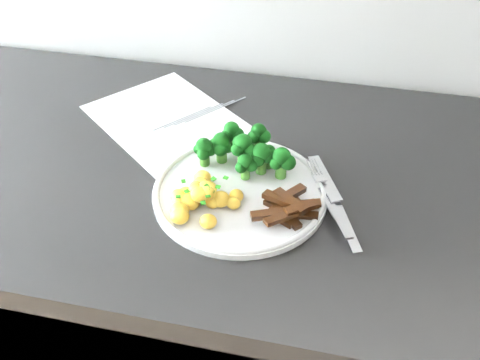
{
  "coord_description": "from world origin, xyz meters",
  "views": [
    {
      "loc": [
        0.16,
        1.0,
        1.48
      ],
      "look_at": [
        0.03,
        1.6,
        0.97
      ],
      "focal_mm": 39.99,
      "sensor_mm": 36.0,
      "label": 1
    }
  ],
  "objects": [
    {
      "name": "counter",
      "position": [
        0.11,
        1.66,
        0.47
      ],
      "size": [
        2.5,
        0.62,
        0.94
      ],
      "color": "black",
      "rests_on": "ground"
    },
    {
      "name": "recipe_paper",
      "position": [
        -0.14,
        1.77,
        0.94
      ],
      "size": [
        0.37,
        0.35,
        0.0
      ],
      "color": "white",
      "rests_on": "counter"
    },
    {
      "name": "plate",
      "position": [
        0.03,
        1.6,
        0.94
      ],
      "size": [
        0.27,
        0.27,
        0.02
      ],
      "color": "white",
      "rests_on": "counter"
    },
    {
      "name": "broccoli",
      "position": [
        0.02,
        1.66,
        0.98
      ],
      "size": [
        0.16,
        0.1,
        0.06
      ],
      "color": "#346920",
      "rests_on": "plate"
    },
    {
      "name": "potatoes",
      "position": [
        -0.02,
        1.56,
        0.96
      ],
      "size": [
        0.11,
        0.11,
        0.04
      ],
      "color": "gold",
      "rests_on": "plate"
    },
    {
      "name": "beef_strips",
      "position": [
        0.11,
        1.57,
        0.96
      ],
      "size": [
        0.1,
        0.1,
        0.03
      ],
      "color": "black",
      "rests_on": "plate"
    },
    {
      "name": "fork",
      "position": [
        0.16,
        1.6,
        0.95
      ],
      "size": [
        0.08,
        0.17,
        0.02
      ],
      "color": "silver",
      "rests_on": "plate"
    },
    {
      "name": "knife",
      "position": [
        0.18,
        1.59,
        0.94
      ],
      "size": [
        0.1,
        0.2,
        0.02
      ],
      "color": "silver",
      "rests_on": "plate"
    }
  ]
}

